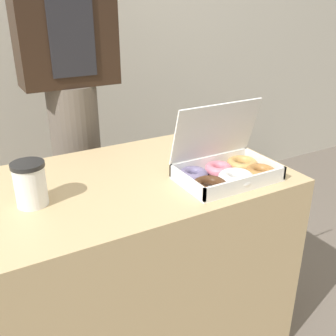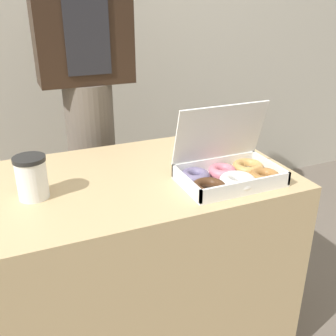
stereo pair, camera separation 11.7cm
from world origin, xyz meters
name	(u,v)px [view 2 (the right image)]	position (x,y,z in m)	size (l,w,h in m)	color
table	(116,270)	(0.00, 0.00, 0.36)	(1.16, 0.61, 0.71)	tan
donut_box	(229,172)	(0.34, -0.16, 0.75)	(0.34, 0.24, 0.24)	white
coffee_cup	(32,177)	(-0.23, -0.03, 0.78)	(0.09, 0.09, 0.13)	white
person_customer	(85,67)	(0.05, 0.52, 0.98)	(0.38, 0.23, 1.74)	#665B51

